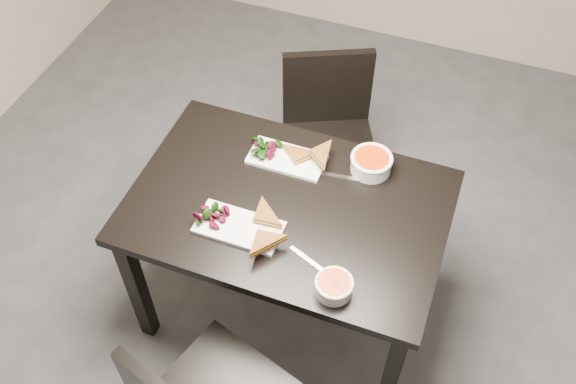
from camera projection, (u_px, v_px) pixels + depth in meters
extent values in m
cube|color=black|center=(288.00, 207.00, 2.43)|extent=(1.20, 0.80, 0.04)
cube|color=black|center=(137.00, 288.00, 2.63)|extent=(0.06, 0.06, 0.71)
cube|color=black|center=(391.00, 375.00, 2.39)|extent=(0.06, 0.06, 0.71)
cube|color=black|center=(207.00, 173.00, 3.04)|extent=(0.06, 0.06, 0.71)
cube|color=black|center=(430.00, 237.00, 2.80)|extent=(0.06, 0.06, 0.71)
cube|color=black|center=(220.00, 358.00, 2.60)|extent=(0.05, 0.05, 0.41)
cube|color=black|center=(330.00, 149.00, 3.04)|extent=(0.56, 0.56, 0.04)
cube|color=black|center=(295.00, 210.00, 3.09)|extent=(0.05, 0.05, 0.41)
cube|color=black|center=(369.00, 205.00, 3.10)|extent=(0.05, 0.05, 0.41)
cube|color=black|center=(289.00, 156.00, 3.32)|extent=(0.05, 0.05, 0.41)
cube|color=black|center=(358.00, 152.00, 3.33)|extent=(0.05, 0.05, 0.41)
cube|color=black|center=(327.00, 87.00, 2.99)|extent=(0.40, 0.21, 0.40)
cube|color=white|center=(239.00, 227.00, 2.33)|extent=(0.32, 0.16, 0.02)
cylinder|color=white|center=(334.00, 287.00, 2.15)|extent=(0.13, 0.13, 0.05)
cylinder|color=#DB4809|center=(334.00, 284.00, 2.13)|extent=(0.11, 0.11, 0.02)
torus|color=white|center=(334.00, 283.00, 2.13)|extent=(0.13, 0.13, 0.01)
cube|color=silver|center=(310.00, 261.00, 2.24)|extent=(0.17, 0.08, 0.00)
cube|color=white|center=(287.00, 159.00, 2.55)|extent=(0.31, 0.15, 0.02)
cylinder|color=white|center=(371.00, 164.00, 2.50)|extent=(0.16, 0.16, 0.06)
cylinder|color=#DB4809|center=(372.00, 159.00, 2.48)|extent=(0.14, 0.14, 0.02)
torus|color=white|center=(372.00, 158.00, 2.47)|extent=(0.17, 0.17, 0.02)
cube|color=silver|center=(344.00, 177.00, 2.50)|extent=(0.18, 0.04, 0.00)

